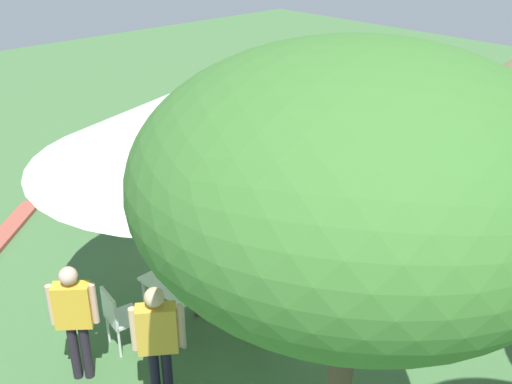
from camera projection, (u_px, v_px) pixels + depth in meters
ground_plane at (280, 213)px, 11.65m from camera, size 36.00×36.00×0.00m
shade_umbrella at (187, 125)px, 7.49m from camera, size 4.09×4.09×3.42m
patio_dining_table at (195, 277)px, 8.48m from camera, size 1.35×1.03×0.74m
patio_chair_west_end at (118, 315)px, 7.92m from camera, size 0.47×0.49×0.90m
patio_chair_east_end at (271, 307)px, 8.07m from camera, size 0.56×0.55×0.90m
patio_chair_near_hut at (204, 243)px, 9.61m from camera, size 0.61×0.61×0.90m
guest_beside_umbrella at (158, 337)px, 6.77m from camera, size 0.50×0.44×1.67m
guest_behind_table at (74, 313)px, 7.20m from camera, size 0.47×0.44×1.63m
standing_watcher at (299, 124)px, 13.34m from camera, size 0.45×0.48×1.66m
striped_lounge_chair at (251, 187)px, 12.14m from camera, size 0.97×0.86×0.61m
zebra_nearest_camera at (144, 167)px, 11.08m from camera, size 1.60×1.91×1.57m
zebra_by_umbrella at (376, 125)px, 13.20m from camera, size 1.39×1.86×1.58m
acacia_tree_behind_hut at (355, 180)px, 4.27m from camera, size 3.26×3.26×4.64m
brick_patio_kerb at (1, 238)px, 10.71m from camera, size 2.27×2.20×0.08m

